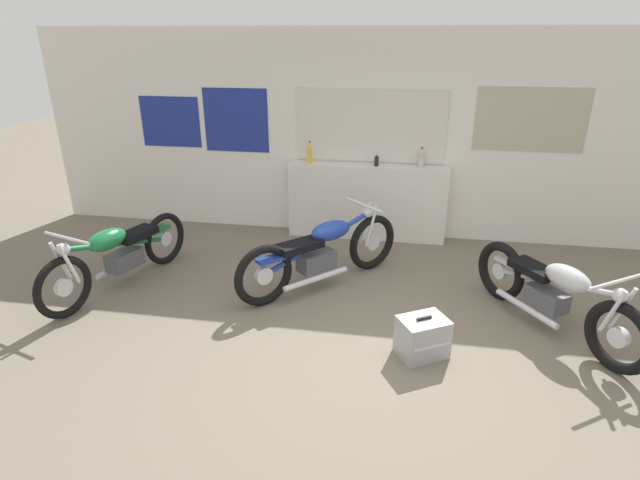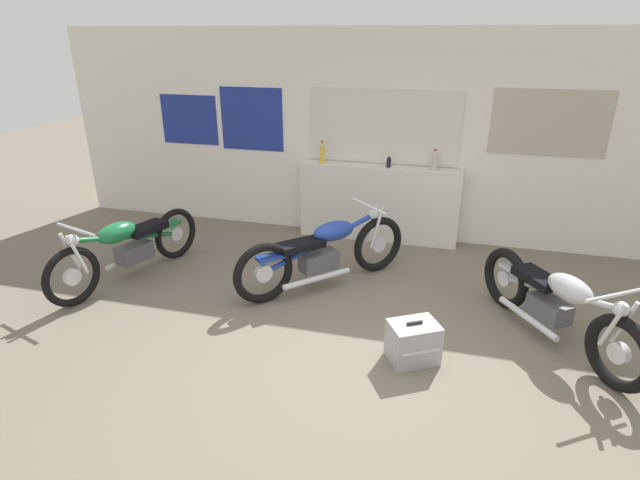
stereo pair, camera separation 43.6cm
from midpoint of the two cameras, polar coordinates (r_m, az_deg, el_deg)
The scene contains 10 objects.
ground_plane at distance 4.66m, azimuth 7.12°, elevation -13.32°, with size 24.00×24.00×0.00m, color #706656.
wall_back at distance 6.93m, azimuth 11.31°, elevation 11.31°, with size 10.00×0.07×2.80m.
sill_counter at distance 7.00m, azimuth 8.49°, elevation 4.14°, with size 2.18×0.28×1.05m.
bottle_leftmost at distance 6.92m, azimuth 2.08°, elevation 9.86°, with size 0.07×0.07×0.31m.
bottle_left_center at distance 6.81m, azimuth 9.71°, elevation 8.79°, with size 0.06×0.06×0.17m.
bottle_center at distance 6.81m, azimuth 14.77°, elevation 8.75°, with size 0.08×0.08×0.27m.
motorcycle_blue at distance 5.64m, azimuth 2.72°, elevation -1.41°, with size 1.61×1.65×0.87m.
motorcycle_green at distance 6.15m, azimuth -19.23°, elevation -0.74°, with size 0.83×2.04×0.83m.
motorcycle_silver at distance 5.23m, azimuth 27.56°, elevation -6.56°, with size 1.23×1.76×0.80m.
hard_case_silver at distance 4.62m, azimuth 13.32°, elevation -11.36°, with size 0.52×0.48×0.40m.
Camera 2 is at (0.63, -3.71, 2.73)m, focal length 28.00 mm.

